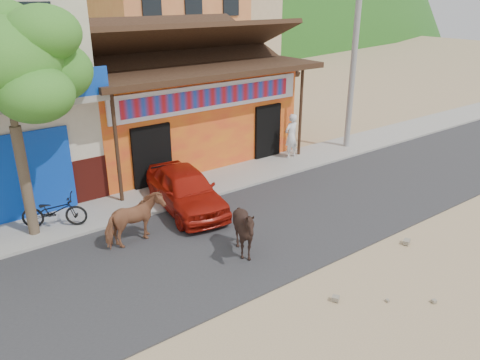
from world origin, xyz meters
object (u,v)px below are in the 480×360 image
at_px(cow_dark, 245,231).
at_px(red_car, 186,189).
at_px(cow_tan, 135,220).
at_px(pedestrian, 291,136).
at_px(utility_pole, 355,49).
at_px(tree, 15,126).
at_px(scooter, 54,211).

height_order(cow_dark, red_car, cow_dark).
xyz_separation_m(cow_tan, cow_dark, (1.91, -2.22, 0.05)).
height_order(red_car, pedestrian, pedestrian).
height_order(cow_tan, cow_dark, cow_dark).
bearing_deg(utility_pole, cow_tan, -168.20).
xyz_separation_m(tree, utility_pole, (12.80, 0.20, 1.00)).
relative_size(cow_dark, red_car, 0.37).
distance_m(cow_dark, pedestrian, 7.60).
distance_m(red_car, scooter, 3.75).
xyz_separation_m(red_car, scooter, (-3.60, 1.05, -0.11)).
xyz_separation_m(cow_dark, pedestrian, (5.90, 4.78, 0.24)).
bearing_deg(red_car, tree, 175.06).
xyz_separation_m(tree, pedestrian, (9.87, 0.52, -2.12)).
bearing_deg(cow_dark, tree, -160.03).
xyz_separation_m(cow_tan, scooter, (-1.46, 2.10, -0.12)).
distance_m(red_car, pedestrian, 5.88).
height_order(cow_dark, pedestrian, pedestrian).
bearing_deg(utility_pole, cow_dark, -153.18).
relative_size(tree, cow_tan, 3.80).
xyz_separation_m(utility_pole, red_car, (-8.60, -1.20, -3.43)).
bearing_deg(cow_dark, pedestrian, 106.05).
relative_size(scooter, pedestrian, 1.01).
xyz_separation_m(tree, cow_dark, (3.97, -4.27, -2.37)).
distance_m(cow_dark, red_car, 3.27).
distance_m(cow_tan, red_car, 2.38).
bearing_deg(pedestrian, tree, -2.41).
bearing_deg(utility_pole, red_car, -172.06).
relative_size(tree, cow_dark, 4.21).
relative_size(tree, red_car, 1.57).
relative_size(utility_pole, cow_tan, 5.06).
bearing_deg(cow_tan, tree, 37.36).
bearing_deg(red_car, utility_pole, 16.40).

